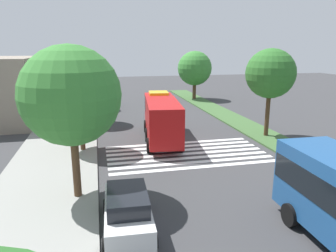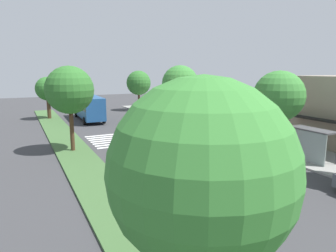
# 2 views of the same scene
# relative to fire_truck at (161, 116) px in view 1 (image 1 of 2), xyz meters

# --- Properties ---
(ground_plane) EXTENTS (120.00, 120.00, 0.00)m
(ground_plane) POSITION_rel_fire_truck_xyz_m (-1.08, -1.07, -2.00)
(ground_plane) COLOR #38383A
(sidewalk) EXTENTS (60.00, 5.66, 0.14)m
(sidewalk) POSITION_rel_fire_truck_xyz_m (-1.08, 8.11, -1.93)
(sidewalk) COLOR gray
(sidewalk) RESTS_ON ground_plane
(median_strip) EXTENTS (60.00, 3.00, 0.14)m
(median_strip) POSITION_rel_fire_truck_xyz_m (-1.08, -8.93, -1.93)
(median_strip) COLOR #3D6033
(median_strip) RESTS_ON ground_plane
(crosswalk) EXTENTS (5.85, 11.44, 0.01)m
(crosswalk) POSITION_rel_fire_truck_xyz_m (-4.01, -1.07, -2.00)
(crosswalk) COLOR silver
(crosswalk) RESTS_ON ground_plane
(fire_truck) EXTENTS (9.50, 3.51, 3.62)m
(fire_truck) POSITION_rel_fire_truck_xyz_m (0.00, 0.00, 0.00)
(fire_truck) COLOR #B71414
(fire_truck) RESTS_ON ground_plane
(parked_car_west) EXTENTS (4.70, 2.23, 1.80)m
(parked_car_west) POSITION_rel_fire_truck_xyz_m (-12.86, 4.09, -1.08)
(parked_car_west) COLOR silver
(parked_car_west) RESTS_ON ground_plane
(parked_car_mid) EXTENTS (4.79, 2.17, 1.71)m
(parked_car_mid) POSITION_rel_fire_truck_xyz_m (17.11, 4.08, -1.12)
(parked_car_mid) COLOR #474C51
(parked_car_mid) RESTS_ON ground_plane
(bus_stop_shelter) EXTENTS (3.50, 1.40, 2.46)m
(bus_stop_shelter) POSITION_rel_fire_truck_xyz_m (10.07, 6.94, -0.12)
(bus_stop_shelter) COLOR #4C4C51
(bus_stop_shelter) RESTS_ON sidewalk
(bench_near_shelter) EXTENTS (1.60, 0.50, 0.90)m
(bench_near_shelter) POSITION_rel_fire_truck_xyz_m (6.07, 6.91, -1.41)
(bench_near_shelter) COLOR #2D472D
(bench_near_shelter) RESTS_ON sidewalk
(bench_west_of_shelter) EXTENTS (1.60, 0.50, 0.90)m
(bench_west_of_shelter) POSITION_rel_fire_truck_xyz_m (2.99, 6.91, -1.41)
(bench_west_of_shelter) COLOR black
(bench_west_of_shelter) RESTS_ON sidewalk
(street_lamp) EXTENTS (0.36, 0.36, 5.43)m
(street_lamp) POSITION_rel_fire_truck_xyz_m (13.84, 5.88, 1.39)
(street_lamp) COLOR #2D2D30
(street_lamp) RESTS_ON sidewalk
(storefront_building) EXTENTS (10.66, 6.13, 6.54)m
(storefront_building) POSITION_rel_fire_truck_xyz_m (9.72, 13.60, 1.26)
(storefront_building) COLOR gray
(storefront_building) RESTS_ON ground_plane
(sidewalk_tree_west) EXTENTS (4.80, 4.80, 7.54)m
(sidewalk_tree_west) POSITION_rel_fire_truck_xyz_m (-9.41, 6.28, 3.26)
(sidewalk_tree_west) COLOR #513823
(sidewalk_tree_west) RESTS_ON sidewalk
(sidewalk_tree_center) EXTENTS (4.10, 4.10, 6.19)m
(sidewalk_tree_center) POSITION_rel_fire_truck_xyz_m (-1.70, 6.28, 2.26)
(sidewalk_tree_center) COLOR #513823
(sidewalk_tree_center) RESTS_ON sidewalk
(sidewalk_tree_east) EXTENTS (4.17, 4.17, 6.91)m
(sidewalk_tree_east) POSITION_rel_fire_truck_xyz_m (7.41, 6.28, 2.93)
(sidewalk_tree_east) COLOR #513823
(sidewalk_tree_east) RESTS_ON sidewalk
(sidewalk_tree_far_east) EXTENTS (3.53, 3.53, 6.06)m
(sidewalk_tree_far_east) POSITION_rel_fire_truck_xyz_m (15.08, 6.28, 2.38)
(sidewalk_tree_far_east) COLOR #513823
(sidewalk_tree_far_east) RESTS_ON sidewalk
(median_tree_west) EXTENTS (4.08, 4.08, 7.30)m
(median_tree_west) POSITION_rel_fire_truck_xyz_m (-1.20, -8.93, 3.38)
(median_tree_west) COLOR #47301E
(median_tree_west) RESTS_ON median_strip
(median_tree_center) EXTENTS (4.91, 4.91, 6.86)m
(median_tree_center) POSITION_rel_fire_truck_xyz_m (19.40, -8.93, 2.52)
(median_tree_center) COLOR #513823
(median_tree_center) RESTS_ON median_strip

